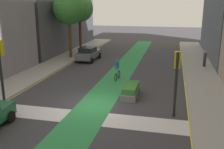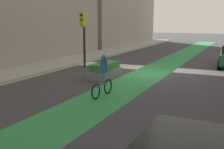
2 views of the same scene
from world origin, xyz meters
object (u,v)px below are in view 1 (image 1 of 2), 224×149
(cyclist_in_lane, at_px, (117,69))
(pedestrian_sidewalk_right_a, at_px, (205,58))
(traffic_signal_near_right, at_px, (177,71))
(street_tree_near, at_px, (79,9))
(car_grey_left_far, at_px, (88,53))
(median_planter, at_px, (131,91))
(street_tree_far, at_px, (69,9))
(traffic_signal_near_left, at_px, (1,61))

(cyclist_in_lane, relative_size, pedestrian_sidewalk_right_a, 1.14)
(traffic_signal_near_right, xyz_separation_m, street_tree_near, (-12.17, 17.62, 3.07))
(cyclist_in_lane, height_order, street_tree_near, street_tree_near)
(cyclist_in_lane, relative_size, street_tree_near, 0.25)
(traffic_signal_near_right, height_order, car_grey_left_far, traffic_signal_near_right)
(median_planter, bearing_deg, street_tree_far, 128.64)
(street_tree_far, bearing_deg, street_tree_near, 90.23)
(pedestrian_sidewalk_right_a, bearing_deg, traffic_signal_near_right, -103.16)
(traffic_signal_near_right, xyz_separation_m, pedestrian_sidewalk_right_a, (2.98, 12.75, -1.71))
(cyclist_in_lane, distance_m, street_tree_far, 11.62)
(traffic_signal_near_right, relative_size, median_planter, 1.49)
(pedestrian_sidewalk_right_a, distance_m, median_planter, 11.75)
(street_tree_far, xyz_separation_m, median_planter, (9.14, -11.43, -5.39))
(traffic_signal_near_left, bearing_deg, car_grey_left_far, 87.48)
(street_tree_near, height_order, median_planter, street_tree_near)
(traffic_signal_near_right, distance_m, traffic_signal_near_left, 10.49)
(car_grey_left_far, bearing_deg, traffic_signal_near_right, -54.15)
(street_tree_far, bearing_deg, traffic_signal_near_right, -49.22)
(traffic_signal_near_right, height_order, street_tree_far, street_tree_far)
(street_tree_near, bearing_deg, street_tree_far, -89.77)
(traffic_signal_near_right, bearing_deg, street_tree_far, 130.78)
(traffic_signal_near_right, bearing_deg, median_planter, 138.59)
(cyclist_in_lane, bearing_deg, street_tree_far, 133.87)
(car_grey_left_far, xyz_separation_m, pedestrian_sidewalk_right_a, (12.75, -0.77, 0.18))
(street_tree_far, distance_m, median_planter, 15.60)
(cyclist_in_lane, bearing_deg, traffic_signal_near_right, -53.27)
(pedestrian_sidewalk_right_a, distance_m, street_tree_far, 15.94)
(median_planter, bearing_deg, traffic_signal_near_right, -41.41)
(street_tree_near, bearing_deg, pedestrian_sidewalk_right_a, -17.83)
(traffic_signal_near_left, relative_size, median_planter, 1.67)
(car_grey_left_far, bearing_deg, street_tree_near, 120.29)
(car_grey_left_far, distance_m, street_tree_near, 6.87)
(traffic_signal_near_right, bearing_deg, street_tree_near, 124.62)
(cyclist_in_lane, relative_size, street_tree_far, 0.25)
(median_planter, bearing_deg, pedestrian_sidewalk_right_a, 59.30)
(car_grey_left_far, relative_size, median_planter, 1.65)
(traffic_signal_near_left, height_order, cyclist_in_lane, traffic_signal_near_left)
(car_grey_left_far, distance_m, street_tree_far, 5.56)
(traffic_signal_near_left, height_order, pedestrian_sidewalk_right_a, traffic_signal_near_left)
(street_tree_far, bearing_deg, median_planter, -51.36)
(traffic_signal_near_right, height_order, street_tree_near, street_tree_near)
(cyclist_in_lane, xyz_separation_m, median_planter, (1.81, -3.81, -0.57))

